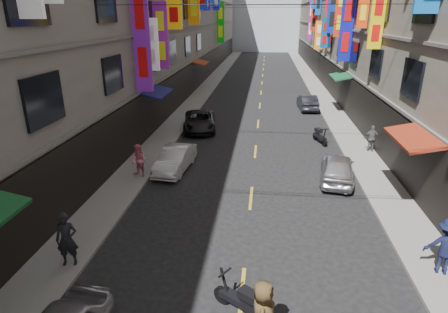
% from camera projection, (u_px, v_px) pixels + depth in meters
% --- Properties ---
extents(sidewalk_left, '(2.00, 90.00, 0.12)m').
position_uv_depth(sidewalk_left, '(204.00, 91.00, 39.25)').
color(sidewalk_left, slate).
rests_on(sidewalk_left, ground).
extents(sidewalk_right, '(2.00, 90.00, 0.12)m').
position_uv_depth(sidewalk_right, '(320.00, 93.00, 38.01)').
color(sidewalk_right, slate).
rests_on(sidewalk_right, ground).
extents(street_awnings, '(13.99, 35.20, 0.41)m').
position_uv_depth(street_awnings, '(237.00, 93.00, 22.84)').
color(street_awnings, '#144E23').
rests_on(street_awnings, ground).
extents(lane_markings, '(0.12, 80.20, 0.01)m').
position_uv_depth(lane_markings, '(260.00, 99.00, 35.86)').
color(lane_markings, gold).
rests_on(lane_markings, ground).
extents(scooter_crossing, '(1.57, 1.09, 1.14)m').
position_uv_depth(scooter_crossing, '(242.00, 301.00, 9.82)').
color(scooter_crossing, black).
rests_on(scooter_crossing, ground).
extents(scooter_far_right, '(0.76, 1.75, 1.14)m').
position_uv_depth(scooter_far_right, '(320.00, 136.00, 23.24)').
color(scooter_far_right, black).
rests_on(scooter_far_right, ground).
extents(car_left_mid, '(1.61, 3.79, 1.22)m').
position_uv_depth(car_left_mid, '(175.00, 159.00, 19.03)').
color(car_left_mid, silver).
rests_on(car_left_mid, ground).
extents(car_left_far, '(2.80, 4.84, 1.27)m').
position_uv_depth(car_left_far, '(200.00, 121.00, 25.84)').
color(car_left_far, black).
rests_on(car_left_far, ground).
extents(car_right_mid, '(2.11, 4.01, 1.30)m').
position_uv_depth(car_right_mid, '(337.00, 168.00, 17.85)').
color(car_right_mid, silver).
rests_on(car_right_mid, ground).
extents(car_right_far, '(1.56, 3.89, 1.26)m').
position_uv_depth(car_right_far, '(307.00, 102.00, 31.46)').
color(car_right_far, '#25262D').
rests_on(car_right_far, ground).
extents(pedestrian_lnear, '(0.77, 0.72, 1.78)m').
position_uv_depth(pedestrian_lnear, '(67.00, 239.00, 11.49)').
color(pedestrian_lnear, black).
rests_on(pedestrian_lnear, sidewalk_left).
extents(pedestrian_lfar, '(0.92, 0.79, 1.60)m').
position_uv_depth(pedestrian_lfar, '(139.00, 161.00, 18.00)').
color(pedestrian_lfar, pink).
rests_on(pedestrian_lfar, sidewalk_left).
extents(pedestrian_rnear, '(1.29, 0.90, 1.80)m').
position_uv_depth(pedestrian_rnear, '(446.00, 246.00, 11.13)').
color(pedestrian_rnear, black).
rests_on(pedestrian_rnear, sidewalk_right).
extents(pedestrian_rfar, '(0.94, 0.58, 1.54)m').
position_uv_depth(pedestrian_rfar, '(372.00, 138.00, 21.35)').
color(pedestrian_rfar, '#525254').
rests_on(pedestrian_rfar, sidewalk_right).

